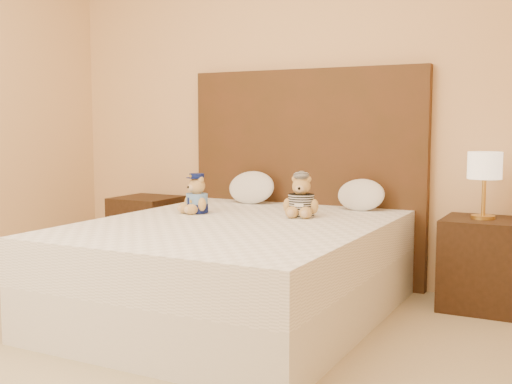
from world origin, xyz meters
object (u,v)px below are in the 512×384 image
bed (236,269)px  nightstand_left (147,232)px  lamp (485,169)px  teddy_prisoner (301,196)px  nightstand_right (481,264)px  teddy_police (197,194)px  pillow_left (251,186)px  pillow_right (361,193)px

bed → nightstand_left: (-1.25, 0.80, -0.00)m
lamp → teddy_prisoner: bearing=-156.7°
bed → nightstand_right: bearing=32.6°
teddy_prisoner → teddy_police: bearing=-179.0°
bed → teddy_police: teddy_police is taller
lamp → pillow_left: size_ratio=1.13×
nightstand_right → pillow_right: pillow_right is taller
lamp → teddy_prisoner: 1.10m
bed → nightstand_left: size_ratio=3.64×
lamp → pillow_left: (-1.59, 0.03, -0.17)m
pillow_left → bed: bearing=-67.8°
teddy_police → nightstand_right: bearing=42.3°
nightstand_right → teddy_prisoner: (-1.00, -0.43, 0.40)m
bed → teddy_prisoner: size_ratio=7.74×
nightstand_right → lamp: lamp is taller
bed → teddy_prisoner: bearing=55.9°
nightstand_right → lamp: (-0.00, 0.00, 0.57)m
teddy_police → teddy_prisoner: size_ratio=0.97×
nightstand_left → pillow_left: bearing=1.9°
nightstand_right → teddy_prisoner: 1.16m
nightstand_left → pillow_right: size_ratio=1.73×
nightstand_left → pillow_right: bearing=1.0°
teddy_prisoner → lamp: bearing=10.9°
nightstand_left → nightstand_right: same height
nightstand_left → lamp: (2.50, 0.00, 0.57)m
pillow_right → nightstand_left: bearing=-179.0°
nightstand_left → lamp: 2.56m
nightstand_left → teddy_police: 1.10m
teddy_prisoner → pillow_left: teddy_prisoner is taller
teddy_police → pillow_left: 0.62m
bed → nightstand_left: 1.48m
lamp → teddy_police: 1.76m
bed → nightstand_right: 1.48m
nightstand_left → lamp: lamp is taller
pillow_left → pillow_right: pillow_left is taller
nightstand_left → nightstand_right: size_ratio=1.00×
lamp → teddy_police: bearing=-160.5°
lamp → nightstand_left: bearing=180.0°
teddy_prisoner → pillow_left: (-0.59, 0.46, -0.00)m
nightstand_left → teddy_police: size_ratio=2.20×
pillow_left → pillow_right: (0.82, 0.00, -0.01)m
nightstand_left → teddy_police: bearing=-34.7°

